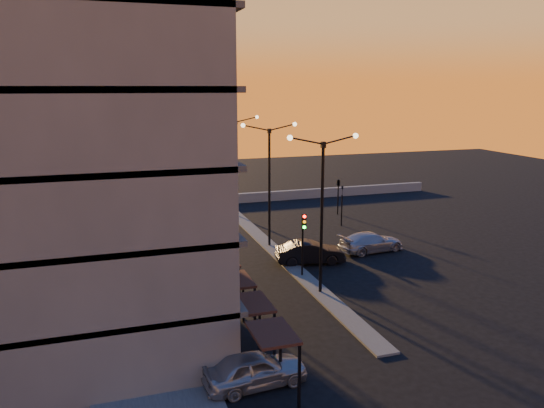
{
  "coord_description": "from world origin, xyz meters",
  "views": [
    {
      "loc": [
        -11.96,
        -27.47,
        12.1
      ],
      "look_at": [
        -1.27,
        5.45,
        4.42
      ],
      "focal_mm": 35.0,
      "sensor_mm": 36.0,
      "label": 1
    }
  ],
  "objects_px": {
    "car_hatchback": "(255,369)",
    "car_wagon": "(371,242)",
    "car_sedan": "(310,252)",
    "traffic_light_main": "(303,234)",
    "streetlamp_mid": "(269,175)"
  },
  "relations": [
    {
      "from": "car_hatchback",
      "to": "car_wagon",
      "type": "height_order",
      "value": "car_hatchback"
    },
    {
      "from": "car_hatchback",
      "to": "car_sedan",
      "type": "height_order",
      "value": "car_sedan"
    },
    {
      "from": "traffic_light_main",
      "to": "car_wagon",
      "type": "relative_size",
      "value": 0.84
    },
    {
      "from": "car_hatchback",
      "to": "car_wagon",
      "type": "bearing_deg",
      "value": -46.84
    },
    {
      "from": "traffic_light_main",
      "to": "car_hatchback",
      "type": "relative_size",
      "value": 0.98
    },
    {
      "from": "traffic_light_main",
      "to": "car_wagon",
      "type": "height_order",
      "value": "traffic_light_main"
    },
    {
      "from": "streetlamp_mid",
      "to": "car_wagon",
      "type": "bearing_deg",
      "value": -27.26
    },
    {
      "from": "traffic_light_main",
      "to": "car_wagon",
      "type": "bearing_deg",
      "value": 27.57
    },
    {
      "from": "traffic_light_main",
      "to": "car_sedan",
      "type": "relative_size",
      "value": 0.89
    },
    {
      "from": "streetlamp_mid",
      "to": "traffic_light_main",
      "type": "relative_size",
      "value": 2.24
    },
    {
      "from": "car_sedan",
      "to": "car_wagon",
      "type": "relative_size",
      "value": 0.95
    },
    {
      "from": "car_wagon",
      "to": "car_hatchback",
      "type": "bearing_deg",
      "value": 131.12
    },
    {
      "from": "streetlamp_mid",
      "to": "car_wagon",
      "type": "height_order",
      "value": "streetlamp_mid"
    },
    {
      "from": "car_sedan",
      "to": "car_hatchback",
      "type": "bearing_deg",
      "value": 159.12
    },
    {
      "from": "car_sedan",
      "to": "traffic_light_main",
      "type": "bearing_deg",
      "value": 158.0
    }
  ]
}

